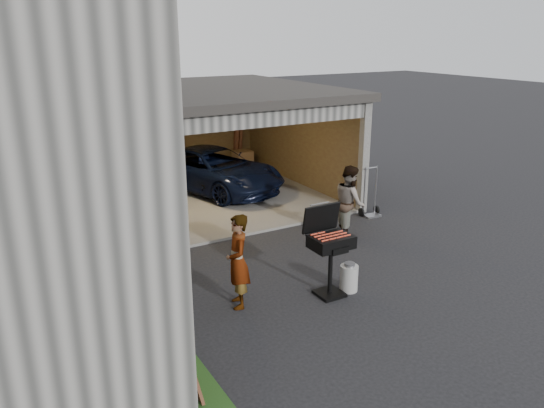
{
  "coord_description": "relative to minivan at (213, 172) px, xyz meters",
  "views": [
    {
      "loc": [
        -4.21,
        -6.08,
        4.25
      ],
      "look_at": [
        0.53,
        2.13,
        1.15
      ],
      "focal_mm": 35.0,
      "sensor_mm": 36.0,
      "label": 1
    }
  ],
  "objects": [
    {
      "name": "propane_tank",
      "position": [
        -0.4,
        -6.53,
        -0.35
      ],
      "size": [
        0.37,
        0.37,
        0.46
      ],
      "primitive_type": "cylinder",
      "rotation": [
        0.0,
        0.0,
        -0.24
      ],
      "color": "#B9B9B5",
      "rests_on": "ground"
    },
    {
      "name": "man",
      "position": [
        1.15,
        -4.53,
        0.21
      ],
      "size": [
        0.84,
        0.94,
        1.58
      ],
      "primitive_type": "imported",
      "rotation": [
        0.0,
        0.0,
        1.19
      ],
      "color": "#512A20",
      "rests_on": "ground"
    },
    {
      "name": "minivan",
      "position": [
        0.0,
        0.0,
        0.0
      ],
      "size": [
        3.27,
        4.6,
        1.16
      ],
      "primitive_type": "imported",
      "rotation": [
        0.0,
        0.0,
        0.36
      ],
      "color": "black",
      "rests_on": "ground"
    },
    {
      "name": "woman",
      "position": [
        -2.27,
        -6.05,
        0.19
      ],
      "size": [
        0.52,
        0.65,
        1.55
      ],
      "primitive_type": "imported",
      "rotation": [
        0.0,
        0.0,
        -1.86
      ],
      "color": "#A9BCD4",
      "rests_on": "ground"
    },
    {
      "name": "plywood_panel",
      "position": [
        -3.83,
        -7.66,
        -0.11
      ],
      "size": [
        0.24,
        0.85,
        0.94
      ],
      "primitive_type": "cube",
      "rotation": [
        0.0,
        -0.21,
        0.0
      ],
      "color": "brown",
      "rests_on": "ground"
    },
    {
      "name": "ground",
      "position": [
        -1.43,
        -6.9,
        -0.58
      ],
      "size": [
        80.0,
        80.0,
        0.0
      ],
      "primitive_type": "plane",
      "color": "black",
      "rests_on": "ground"
    },
    {
      "name": "hand_truck",
      "position": [
        2.47,
        -3.69,
        -0.35
      ],
      "size": [
        0.51,
        0.39,
        1.2
      ],
      "rotation": [
        0.0,
        0.0,
        -0.07
      ],
      "color": "gray",
      "rests_on": "ground"
    },
    {
      "name": "garage",
      "position": [
        -0.67,
        -0.11,
        1.29
      ],
      "size": [
        6.8,
        6.3,
        2.9
      ],
      "color": "#605E59",
      "rests_on": "ground"
    },
    {
      "name": "bbq_grill",
      "position": [
        -0.78,
        -6.47,
        0.33
      ],
      "size": [
        0.69,
        0.6,
        1.53
      ],
      "color": "black",
      "rests_on": "ground"
    },
    {
      "name": "groundcover_strip",
      "position": [
        -3.68,
        -7.9,
        -0.55
      ],
      "size": [
        0.5,
        8.0,
        0.06
      ],
      "primitive_type": "cube",
      "color": "#193814",
      "rests_on": "ground"
    }
  ]
}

